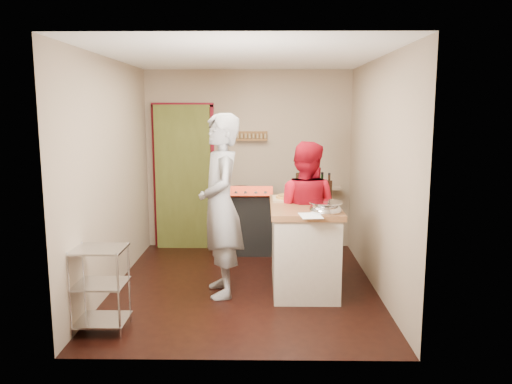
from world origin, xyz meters
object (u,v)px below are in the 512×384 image
stove (251,221)px  wire_shelving (100,285)px  person_stripe (221,206)px  person_red (304,212)px  island (304,244)px

stove → wire_shelving: 2.94m
stove → wire_shelving: stove is taller
wire_shelving → person_stripe: (1.04, 0.95, 0.56)m
stove → person_red: (0.66, -1.23, 0.39)m
stove → island: (0.64, -1.43, 0.06)m
island → stove: bearing=114.1°
stove → wire_shelving: (-1.33, -2.62, -0.01)m
wire_shelving → person_red: size_ratio=0.48×
wire_shelving → stove: bearing=63.1°
stove → person_stripe: (-0.29, -1.67, 0.55)m
stove → person_red: bearing=-61.9°
wire_shelving → island: 2.30m
person_red → person_stripe: bearing=45.2°
person_red → island: bearing=105.0°
person_stripe → person_red: person_stripe is taller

